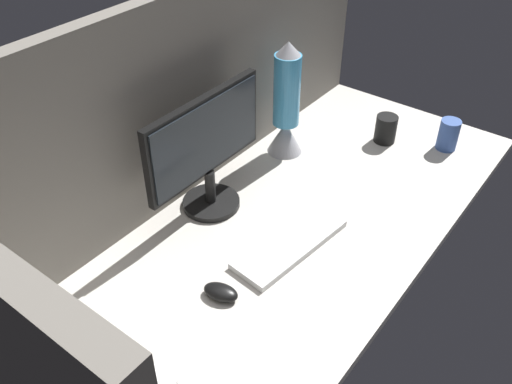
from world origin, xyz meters
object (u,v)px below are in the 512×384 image
mouse (221,292)px  mug_ceramic_blue (449,134)px  keyboard (290,244)px  monitor (206,148)px  lava_lamp (286,108)px  mug_black_travel (386,129)px

mouse → mug_ceramic_blue: 105.47cm
keyboard → mug_ceramic_blue: bearing=-4.9°
mouse → mug_ceramic_blue: size_ratio=0.85×
keyboard → mug_ceramic_blue: size_ratio=3.26×
monitor → lava_lamp: (39.61, -1.13, -3.93)cm
mouse → mug_black_travel: mug_black_travel is taller
monitor → mouse: monitor is taller
monitor → mug_ceramic_blue: (76.49, -46.60, -15.45)cm
monitor → keyboard: bearing=-91.2°
mouse → keyboard: bearing=-19.9°
lava_lamp → mouse: bearing=-158.4°
mouse → mug_ceramic_blue: mug_ceramic_blue is taller
keyboard → lava_lamp: size_ratio=0.90×
mug_black_travel → monitor: bearing=158.3°
mug_ceramic_blue → lava_lamp: size_ratio=0.28×
monitor → lava_lamp: 39.82cm
monitor → mug_black_travel: monitor is taller
keyboard → mug_black_travel: size_ratio=3.61×
monitor → mouse: size_ratio=4.79×
mug_black_travel → lava_lamp: (-27.48, 25.56, 12.09)cm
mug_ceramic_blue → mug_black_travel: bearing=115.3°
mug_ceramic_blue → mug_black_travel: 22.02cm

